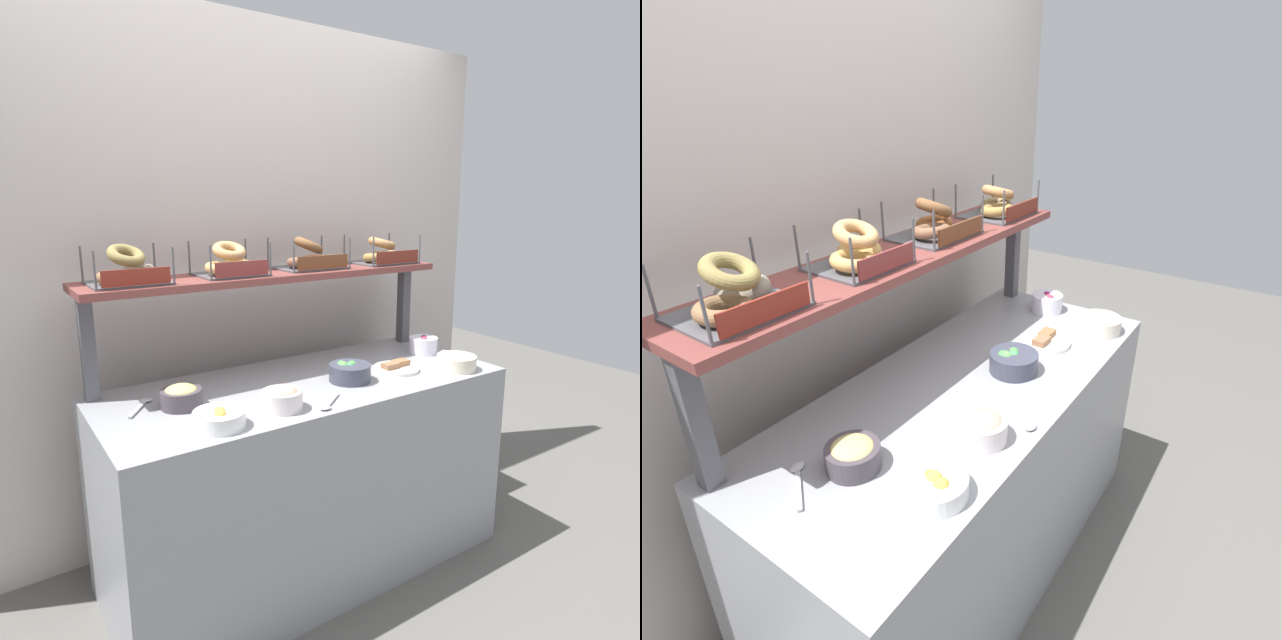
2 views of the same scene
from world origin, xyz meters
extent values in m
plane|color=#595651|center=(0.00, 0.00, 0.00)|extent=(8.00, 8.00, 0.00)
cube|color=#BAB0AA|center=(0.00, 0.55, 1.20)|extent=(2.89, 0.06, 2.40)
cube|color=gray|center=(0.00, 0.00, 0.42)|extent=(1.69, 0.70, 0.85)
cube|color=#4C4C51|center=(-0.78, 0.27, 1.05)|extent=(0.05, 0.05, 0.40)
cube|color=#4C4C51|center=(0.78, 0.27, 1.05)|extent=(0.05, 0.05, 0.40)
cube|color=brown|center=(0.00, 0.27, 1.26)|extent=(1.65, 0.32, 0.03)
cylinder|color=#443D44|center=(-0.53, 0.01, 0.88)|extent=(0.15, 0.15, 0.07)
ellipsoid|color=tan|center=(-0.53, 0.01, 0.91)|extent=(0.12, 0.12, 0.05)
cylinder|color=#F1E4CA|center=(0.65, -0.23, 0.88)|extent=(0.17, 0.17, 0.06)
ellipsoid|color=beige|center=(0.65, -0.23, 0.91)|extent=(0.14, 0.14, 0.04)
cylinder|color=#3C4050|center=(0.16, -0.09, 0.89)|extent=(0.18, 0.18, 0.07)
sphere|color=#479448|center=(0.14, -0.06, 0.91)|extent=(0.04, 0.04, 0.04)
sphere|color=#5CAC4E|center=(0.14, -0.08, 0.91)|extent=(0.04, 0.04, 0.04)
sphere|color=green|center=(0.18, -0.08, 0.91)|extent=(0.04, 0.04, 0.04)
sphere|color=#459E54|center=(0.16, -0.09, 0.91)|extent=(0.04, 0.04, 0.04)
cylinder|color=white|center=(-0.23, -0.21, 0.89)|extent=(0.15, 0.15, 0.07)
ellipsoid|color=#EA957F|center=(-0.23, -0.21, 0.91)|extent=(0.11, 0.11, 0.05)
cylinder|color=white|center=(0.71, 0.04, 0.89)|extent=(0.14, 0.14, 0.08)
sphere|color=#8A334B|center=(0.70, 0.02, 0.92)|extent=(0.04, 0.04, 0.04)
sphere|color=#851C5A|center=(0.73, 0.05, 0.92)|extent=(0.04, 0.04, 0.04)
sphere|color=#A53844|center=(0.71, 0.04, 0.92)|extent=(0.03, 0.03, 0.03)
cylinder|color=white|center=(-0.48, -0.23, 0.88)|extent=(0.18, 0.18, 0.06)
sphere|color=#F99B40|center=(-0.49, -0.26, 0.90)|extent=(0.05, 0.05, 0.05)
sphere|color=orange|center=(-0.48, -0.21, 0.90)|extent=(0.03, 0.03, 0.03)
sphere|color=#F9A344|center=(-0.48, -0.23, 0.90)|extent=(0.05, 0.05, 0.05)
cylinder|color=white|center=(0.42, -0.09, 0.86)|extent=(0.20, 0.20, 0.01)
cube|color=#926344|center=(0.38, -0.09, 0.88)|extent=(0.07, 0.05, 0.02)
cube|color=#92623E|center=(0.45, -0.08, 0.88)|extent=(0.07, 0.05, 0.02)
cube|color=#B7B7BC|center=(-0.04, -0.25, 0.86)|extent=(0.12, 0.10, 0.01)
ellipsoid|color=#B7B7BC|center=(-0.11, -0.30, 0.86)|extent=(0.04, 0.03, 0.01)
cube|color=#B7B7BC|center=(-0.67, 0.06, 0.86)|extent=(0.09, 0.12, 0.01)
ellipsoid|color=#B7B7BC|center=(-0.62, 0.13, 0.86)|extent=(0.04, 0.03, 0.01)
cube|color=#4C4C51|center=(-0.62, 0.27, 1.28)|extent=(0.29, 0.24, 0.01)
cylinder|color=#4C4C51|center=(-0.76, 0.15, 1.35)|extent=(0.01, 0.01, 0.14)
cylinder|color=#4C4C51|center=(-0.48, 0.15, 1.35)|extent=(0.01, 0.01, 0.14)
cylinder|color=#4C4C51|center=(-0.76, 0.38, 1.35)|extent=(0.01, 0.01, 0.14)
cylinder|color=#4C4C51|center=(-0.48, 0.38, 1.35)|extent=(0.01, 0.01, 0.14)
cube|color=maroon|center=(-0.62, 0.15, 1.32)|extent=(0.24, 0.01, 0.06)
torus|color=brown|center=(-0.67, 0.24, 1.31)|extent=(0.20, 0.20, 0.05)
torus|color=#736A5A|center=(-0.58, 0.30, 1.32)|extent=(0.16, 0.15, 0.06)
torus|color=olive|center=(-0.62, 0.27, 1.39)|extent=(0.18, 0.19, 0.09)
cube|color=#4C4C51|center=(-0.20, 0.27, 1.28)|extent=(0.27, 0.24, 0.01)
cylinder|color=#4C4C51|center=(-0.33, 0.16, 1.35)|extent=(0.01, 0.01, 0.14)
cylinder|color=#4C4C51|center=(-0.07, 0.16, 1.35)|extent=(0.01, 0.01, 0.14)
cylinder|color=#4C4C51|center=(-0.33, 0.39, 1.35)|extent=(0.01, 0.01, 0.14)
cylinder|color=#4C4C51|center=(-0.07, 0.39, 1.35)|extent=(0.01, 0.01, 0.14)
cube|color=brown|center=(-0.20, 0.15, 1.32)|extent=(0.23, 0.01, 0.06)
torus|color=tan|center=(-0.25, 0.24, 1.32)|extent=(0.20, 0.20, 0.06)
torus|color=tan|center=(-0.16, 0.31, 1.31)|extent=(0.20, 0.20, 0.05)
torus|color=tan|center=(-0.20, 0.27, 1.38)|extent=(0.15, 0.15, 0.09)
cube|color=#4C4C51|center=(0.20, 0.28, 1.28)|extent=(0.31, 0.24, 0.01)
cylinder|color=#4C4C51|center=(0.05, 0.17, 1.35)|extent=(0.01, 0.01, 0.14)
cylinder|color=#4C4C51|center=(0.35, 0.17, 1.35)|extent=(0.01, 0.01, 0.14)
cylinder|color=#4C4C51|center=(0.05, 0.40, 1.35)|extent=(0.01, 0.01, 0.14)
cylinder|color=#4C4C51|center=(0.35, 0.40, 1.35)|extent=(0.01, 0.01, 0.14)
cube|color=brown|center=(0.20, 0.16, 1.32)|extent=(0.26, 0.01, 0.06)
torus|color=brown|center=(0.15, 0.25, 1.32)|extent=(0.16, 0.17, 0.06)
torus|color=brown|center=(0.25, 0.32, 1.31)|extent=(0.20, 0.20, 0.05)
torus|color=brown|center=(0.20, 0.28, 1.39)|extent=(0.18, 0.18, 0.09)
cube|color=#4C4C51|center=(0.62, 0.26, 1.28)|extent=(0.30, 0.24, 0.01)
cylinder|color=#4C4C51|center=(0.47, 0.15, 1.35)|extent=(0.01, 0.01, 0.14)
cylinder|color=#4C4C51|center=(0.77, 0.15, 1.35)|extent=(0.01, 0.01, 0.14)
cylinder|color=#4C4C51|center=(0.47, 0.38, 1.35)|extent=(0.01, 0.01, 0.14)
cylinder|color=#4C4C51|center=(0.77, 0.38, 1.35)|extent=(0.01, 0.01, 0.14)
cube|color=maroon|center=(0.62, 0.14, 1.32)|extent=(0.26, 0.01, 0.06)
torus|color=olive|center=(0.57, 0.23, 1.32)|extent=(0.15, 0.16, 0.05)
torus|color=#91794F|center=(0.66, 0.30, 1.31)|extent=(0.19, 0.19, 0.05)
torus|color=#A87749|center=(0.62, 0.26, 1.38)|extent=(0.18, 0.18, 0.08)
camera|label=1|loc=(-1.14, -1.81, 1.59)|focal=30.34mm
camera|label=2|loc=(-1.24, -0.83, 1.79)|focal=28.19mm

